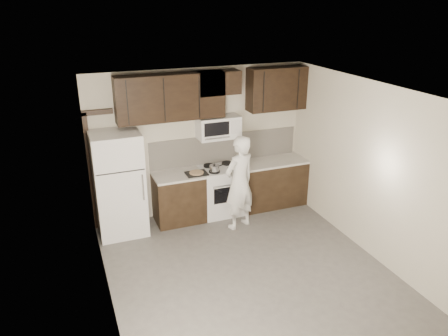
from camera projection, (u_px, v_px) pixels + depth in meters
floor at (248, 271)px, 6.53m from camera, size 4.50×4.50×0.00m
back_wall at (199, 142)px, 7.99m from camera, size 4.00×0.00×4.00m
ceiling at (253, 92)px, 5.54m from camera, size 4.50×4.50×0.00m
counter_run at (236, 188)px, 8.25m from camera, size 2.95×0.64×0.91m
stove at (221, 190)px, 8.15m from camera, size 0.76×0.66×0.94m
backsplash at (225, 148)px, 8.21m from camera, size 2.90×0.02×0.54m
upper_cabinets at (213, 92)px, 7.57m from camera, size 3.48×0.35×0.78m
microwave at (218, 127)px, 7.81m from camera, size 0.76×0.42×0.40m
refrigerator at (119, 184)px, 7.32m from camera, size 0.80×0.76×1.80m
door_trim at (92, 161)px, 7.34m from camera, size 0.50×0.08×2.12m
saucepan at (214, 169)px, 7.77m from camera, size 0.29×0.18×0.17m
baking_tray at (197, 174)px, 7.70m from camera, size 0.38×0.28×0.02m
pizza at (197, 173)px, 7.70m from camera, size 0.25×0.25×0.02m
person at (239, 183)px, 7.51m from camera, size 0.72×0.59×1.69m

